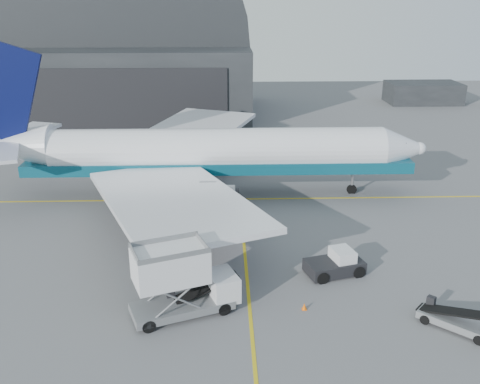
{
  "coord_description": "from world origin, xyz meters",
  "views": [
    {
      "loc": [
        -1.68,
        -32.97,
        20.62
      ],
      "look_at": [
        -0.32,
        10.13,
        4.5
      ],
      "focal_mm": 40.0,
      "sensor_mm": 36.0,
      "label": 1
    }
  ],
  "objects_px": {
    "belt_loader_b": "(455,320)",
    "catering_truck": "(180,281)",
    "airliner": "(200,153)",
    "pushback_tug": "(336,264)",
    "belt_loader_a": "(201,298)"
  },
  "relations": [
    {
      "from": "belt_loader_b",
      "to": "catering_truck",
      "type": "bearing_deg",
      "value": -145.07
    },
    {
      "from": "catering_truck",
      "to": "belt_loader_b",
      "type": "bearing_deg",
      "value": -27.89
    },
    {
      "from": "airliner",
      "to": "pushback_tug",
      "type": "xyz_separation_m",
      "value": [
        11.16,
        -17.63,
        -3.99
      ]
    },
    {
      "from": "catering_truck",
      "to": "belt_loader_a",
      "type": "bearing_deg",
      "value": 13.5
    },
    {
      "from": "belt_loader_a",
      "to": "belt_loader_b",
      "type": "height_order",
      "value": "belt_loader_a"
    },
    {
      "from": "catering_truck",
      "to": "belt_loader_a",
      "type": "height_order",
      "value": "catering_truck"
    },
    {
      "from": "catering_truck",
      "to": "pushback_tug",
      "type": "relative_size",
      "value": 1.59
    },
    {
      "from": "pushback_tug",
      "to": "airliner",
      "type": "bearing_deg",
      "value": 106.37
    },
    {
      "from": "catering_truck",
      "to": "belt_loader_b",
      "type": "relative_size",
      "value": 1.67
    },
    {
      "from": "catering_truck",
      "to": "belt_loader_a",
      "type": "relative_size",
      "value": 1.42
    },
    {
      "from": "airliner",
      "to": "belt_loader_a",
      "type": "xyz_separation_m",
      "value": [
        0.81,
        -22.06,
        -4.12
      ]
    },
    {
      "from": "airliner",
      "to": "catering_truck",
      "type": "height_order",
      "value": "airliner"
    },
    {
      "from": "pushback_tug",
      "to": "belt_loader_a",
      "type": "height_order",
      "value": "belt_loader_a"
    },
    {
      "from": "belt_loader_a",
      "to": "belt_loader_b",
      "type": "distance_m",
      "value": 16.97
    },
    {
      "from": "airliner",
      "to": "belt_loader_b",
      "type": "xyz_separation_m",
      "value": [
        17.49,
        -25.18,
        -4.15
      ]
    }
  ]
}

